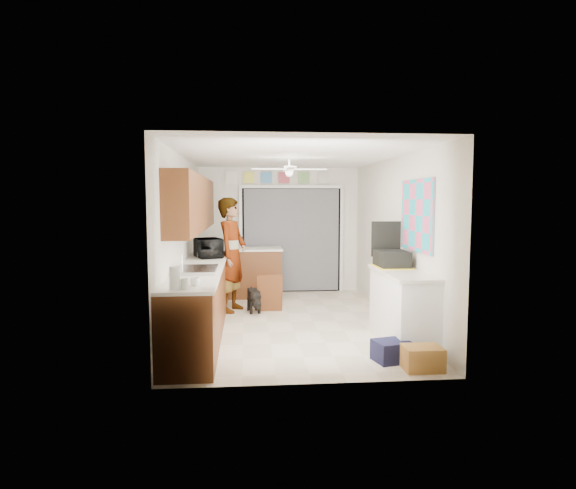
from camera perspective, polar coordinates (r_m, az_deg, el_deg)
name	(u,v)px	position (r m, az deg, el deg)	size (l,w,h in m)	color
floor	(290,322)	(7.43, 0.27, -9.15)	(5.00, 5.00, 0.00)	beige
ceiling	(290,156)	(7.22, 0.28, 10.43)	(5.00, 5.00, 0.00)	white
wall_back	(279,230)	(9.70, -1.07, 1.72)	(3.20, 3.20, 0.00)	silver
wall_front	(313,261)	(4.75, 3.03, -1.98)	(3.20, 3.20, 0.00)	silver
wall_left	(182,241)	(7.25, -12.42, 0.40)	(5.00, 5.00, 0.00)	silver
wall_right	(394,240)	(7.54, 12.48, 0.58)	(5.00, 5.00, 0.00)	silver
left_base_cabinets	(204,294)	(7.33, -9.96, -5.83)	(0.60, 4.80, 0.90)	#613017
left_countertop	(204,263)	(7.25, -9.94, -2.18)	(0.62, 4.80, 0.04)	white
upper_cabinets	(194,204)	(7.41, -11.07, 4.78)	(0.32, 4.00, 0.80)	#613017
sink_basin	(197,270)	(6.26, -10.73, -3.04)	(0.50, 0.76, 0.06)	silver
faucet	(182,263)	(6.27, -12.47, -2.18)	(0.03, 0.03, 0.22)	silver
peninsula_base	(255,273)	(9.27, -3.95, -3.43)	(1.00, 0.60, 0.90)	#613017
peninsula_top	(255,249)	(9.21, -3.96, -0.54)	(1.04, 0.64, 0.04)	white
back_opening_recess	(291,240)	(9.71, 0.41, 0.54)	(2.00, 0.06, 2.10)	black
curtain_panel	(292,240)	(9.67, 0.43, 0.52)	(1.90, 0.03, 2.05)	slate
door_trim_left	(241,240)	(9.64, -5.62, 0.48)	(0.06, 0.04, 2.10)	white
door_trim_right	(341,240)	(9.83, 6.36, 0.56)	(0.06, 0.04, 2.10)	white
door_trim_head	(292,187)	(9.65, 0.43, 6.86)	(2.10, 0.04, 0.06)	white
header_frame_0	(249,178)	(9.64, -4.67, 7.92)	(0.22, 0.02, 0.22)	#E2E04B
header_frame_1	(266,178)	(9.65, -2.57, 7.93)	(0.22, 0.02, 0.22)	#4C8FCD
header_frame_2	(284,178)	(9.67, -0.48, 7.93)	(0.22, 0.02, 0.22)	#B84553
header_frame_3	(304,178)	(9.71, 1.90, 7.91)	(0.22, 0.02, 0.22)	#73A860
header_frame_4	(324,178)	(9.77, 4.25, 7.89)	(0.22, 0.02, 0.22)	beige
route66_sign	(231,177)	(9.65, -6.76, 7.90)	(0.22, 0.02, 0.26)	silver
right_counter_base	(403,309)	(6.45, 13.42, -7.42)	(0.50, 1.40, 0.90)	white
right_counter_top	(403,273)	(6.36, 13.42, -3.28)	(0.54, 1.44, 0.04)	white
abstract_painting	(417,215)	(6.56, 15.00, 3.35)	(0.03, 1.15, 0.95)	#DE517D
ceiling_fan	(289,169)	(7.41, 0.14, 8.91)	(1.14, 1.14, 0.24)	white
microwave	(209,248)	(7.76, -9.38, -0.41)	(0.55, 0.37, 0.30)	black
soap_bottle	(200,250)	(7.72, -10.38, -0.62)	(0.10, 0.10, 0.26)	silver
cup	(195,282)	(5.23, -10.93, -4.35)	(0.11, 0.11, 0.09)	white
jar_b	(185,284)	(5.03, -12.15, -4.61)	(0.08, 0.08, 0.11)	silver
paper_towel_roll	(175,278)	(5.03, -13.27, -3.89)	(0.11, 0.11, 0.24)	white
suitcase	(392,259)	(6.72, 12.20, -1.67)	(0.39, 0.52, 0.22)	black
suitcase_rim	(392,267)	(6.73, 12.18, -2.60)	(0.44, 0.58, 0.02)	yellow
suitcase_lid	(386,239)	(6.97, 11.53, 0.66)	(0.42, 0.03, 0.50)	black
cardboard_box	(423,358)	(5.59, 15.66, -12.85)	(0.42, 0.31, 0.26)	#BB853A
navy_crate	(392,351)	(5.79, 12.19, -12.23)	(0.39, 0.33, 0.24)	#141532
cabinet_door_panel	(270,293)	(8.00, -2.17, -5.79)	(0.42, 0.03, 0.63)	#613017
man	(232,255)	(8.04, -6.67, -1.22)	(0.69, 0.45, 1.89)	white
dog	(254,300)	(8.03, -4.08, -6.52)	(0.23, 0.54, 0.42)	black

